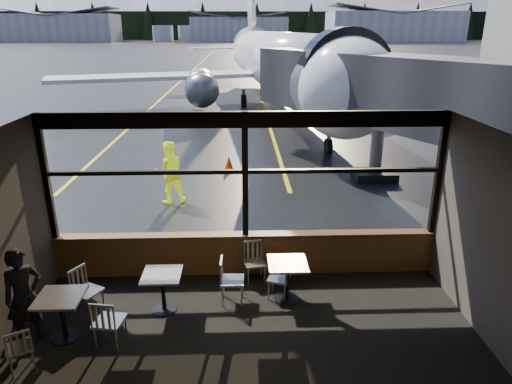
{
  "coord_description": "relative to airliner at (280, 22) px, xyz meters",
  "views": [
    {
      "loc": [
        -0.09,
        -8.73,
        5.01
      ],
      "look_at": [
        0.25,
        1.0,
        1.5
      ],
      "focal_mm": 32.0,
      "sensor_mm": 36.0,
      "label": 1
    }
  ],
  "objects": [
    {
      "name": "carpet_floor",
      "position": [
        -2.5,
        -24.62,
        -5.36
      ],
      "size": [
        8.0,
        6.0,
        0.01
      ],
      "primitive_type": "cube",
      "color": "black",
      "rests_on": "ground"
    },
    {
      "name": "mullion_centre",
      "position": [
        -2.5,
        -21.62,
        -3.17
      ],
      "size": [
        0.12,
        0.12,
        2.6
      ],
      "primitive_type": "cube",
      "color": "black",
      "rests_on": "ground"
    },
    {
      "name": "window_header",
      "position": [
        -2.5,
        -21.62,
        -2.02
      ],
      "size": [
        8.0,
        0.18,
        0.3
      ],
      "primitive_type": "cube",
      "color": "black",
      "rests_on": "ground"
    },
    {
      "name": "treeline",
      "position": [
        -2.5,
        188.38,
        0.63
      ],
      "size": [
        360.0,
        3.0,
        12.0
      ],
      "primitive_type": "cube",
      "color": "black",
      "rests_on": "ground_plane"
    },
    {
      "name": "ground_crew",
      "position": [
        -4.74,
        -17.23,
        -4.42
      ],
      "size": [
        1.1,
        0.97,
        1.89
      ],
      "primitive_type": "imported",
      "rotation": [
        0.0,
        0.0,
        3.47
      ],
      "color": "#BFF219",
      "rests_on": "ground_plane"
    },
    {
      "name": "cafe_table_mid",
      "position": [
        -4.06,
        -22.96,
        -4.98
      ],
      "size": [
        0.7,
        0.7,
        0.77
      ],
      "primitive_type": null,
      "color": "#9B948E",
      "rests_on": "carpet_floor"
    },
    {
      "name": "mullion_right",
      "position": [
        1.45,
        -21.62,
        -3.17
      ],
      "size": [
        0.12,
        0.12,
        2.6
      ],
      "primitive_type": "cube",
      "color": "black",
      "rests_on": "ground"
    },
    {
      "name": "ceiling",
      "position": [
        -2.5,
        -24.62,
        -1.87
      ],
      "size": [
        8.0,
        6.0,
        0.04
      ],
      "primitive_type": "cube",
      "color": "#38332D",
      "rests_on": "ground"
    },
    {
      "name": "window_sill",
      "position": [
        -2.5,
        -21.62,
        -4.92
      ],
      "size": [
        8.0,
        0.28,
        0.9
      ],
      "primitive_type": "cube",
      "color": "#523319",
      "rests_on": "ground"
    },
    {
      "name": "jet_bridge",
      "position": [
        1.1,
        -16.12,
        -3.08
      ],
      "size": [
        8.57,
        10.47,
        4.57
      ],
      "primitive_type": null,
      "color": "#2A2A2C",
      "rests_on": "ground_plane"
    },
    {
      "name": "chair_mid_s",
      "position": [
        -4.77,
        -23.95,
        -4.9
      ],
      "size": [
        0.59,
        0.59,
        0.94
      ],
      "primitive_type": null,
      "rotation": [
        0.0,
        0.0,
        -0.17
      ],
      "color": "beige",
      "rests_on": "carpet_floor"
    },
    {
      "name": "ground_plane",
      "position": [
        -2.5,
        98.38,
        -5.37
      ],
      "size": [
        520.0,
        520.0,
        0.0
      ],
      "primitive_type": "plane",
      "color": "black",
      "rests_on": "ground"
    },
    {
      "name": "cafe_table_near",
      "position": [
        -1.72,
        -22.69,
        -4.96
      ],
      "size": [
        0.74,
        0.74,
        0.82
      ],
      "primitive_type": null,
      "color": "#A7A29A",
      "rests_on": "carpet_floor"
    },
    {
      "name": "passenger",
      "position": [
        -6.19,
        -23.74,
        -4.52
      ],
      "size": [
        0.73,
        0.71,
        1.69
      ],
      "primitive_type": "imported",
      "rotation": [
        0.0,
        0.0,
        0.73
      ],
      "color": "black",
      "rests_on": "carpet_floor"
    },
    {
      "name": "fuel_tank_a",
      "position": [
        -32.5,
        160.38,
        -2.37
      ],
      "size": [
        8.0,
        8.0,
        6.0
      ],
      "primitive_type": "cylinder",
      "color": "silver",
      "rests_on": "ground_plane"
    },
    {
      "name": "hangar_left",
      "position": [
        -72.5,
        158.38,
        0.13
      ],
      "size": [
        45.0,
        18.0,
        11.0
      ],
      "primitive_type": null,
      "color": "silver",
      "rests_on": "ground_plane"
    },
    {
      "name": "window_transom",
      "position": [
        -2.5,
        -21.62,
        -3.07
      ],
      "size": [
        8.0,
        0.1,
        0.08
      ],
      "primitive_type": "cube",
      "color": "black",
      "rests_on": "ground"
    },
    {
      "name": "cone_nose",
      "position": [
        -3.03,
        -13.95,
        -5.11
      ],
      "size": [
        0.37,
        0.37,
        0.51
      ],
      "primitive_type": "cone",
      "color": "#EB5807",
      "rests_on": "ground_plane"
    },
    {
      "name": "fuel_tank_b",
      "position": [
        -22.5,
        160.38,
        -2.37
      ],
      "size": [
        8.0,
        8.0,
        6.0
      ],
      "primitive_type": "cylinder",
      "color": "silver",
      "rests_on": "ground_plane"
    },
    {
      "name": "chair_mid_w",
      "position": [
        -5.42,
        -23.02,
        -4.9
      ],
      "size": [
        0.69,
        0.69,
        0.92
      ],
      "primitive_type": null,
      "rotation": [
        0.0,
        0.0,
        -2.08
      ],
      "color": "#B1ADA0",
      "rests_on": "carpet_floor"
    },
    {
      "name": "chair_near_n",
      "position": [
        -2.32,
        -22.02,
        -4.92
      ],
      "size": [
        0.56,
        0.56,
        0.89
      ],
      "primitive_type": null,
      "rotation": [
        0.0,
        0.0,
        3.33
      ],
      "color": "#AAA59A",
      "rests_on": "carpet_floor"
    },
    {
      "name": "hangar_right",
      "position": [
        57.5,
        156.38,
        0.63
      ],
      "size": [
        50.0,
        20.0,
        12.0
      ],
      "primitive_type": null,
      "color": "silver",
      "rests_on": "ground_plane"
    },
    {
      "name": "cafe_table_left",
      "position": [
        -5.62,
        -23.71,
        -4.96
      ],
      "size": [
        0.74,
        0.74,
        0.82
      ],
      "primitive_type": null,
      "color": "gray",
      "rests_on": "carpet_floor"
    },
    {
      "name": "fuel_tank_c",
      "position": [
        -12.5,
        160.38,
        -2.37
      ],
      "size": [
        8.0,
        8.0,
        6.0
      ],
      "primitive_type": "cylinder",
      "color": "silver",
      "rests_on": "ground_plane"
    },
    {
      "name": "airliner",
      "position": [
        0.0,
        0.0,
        0.0
      ],
      "size": [
        32.55,
        37.8,
        10.73
      ],
      "primitive_type": null,
      "rotation": [
        0.0,
        0.0,
        0.1
      ],
      "color": "white",
      "rests_on": "ground_plane"
    },
    {
      "name": "mullion_left",
      "position": [
        -6.45,
        -21.62,
        -3.17
      ],
      "size": [
        0.12,
        0.12,
        2.6
      ],
      "primitive_type": "cube",
      "color": "black",
      "rests_on": "ground"
    },
    {
      "name": "chair_left_s",
      "position": [
        -6.01,
        -24.48,
        -4.97
      ],
      "size": [
        0.6,
        0.6,
        0.8
      ],
      "primitive_type": null,
      "rotation": [
        0.0,
        0.0,
        0.52
      ],
      "color": "beige",
      "rests_on": "carpet_floor"
    },
    {
      "name": "chair_near_e",
      "position": [
        -1.87,
        -22.59,
        -4.96
      ],
      "size": [
        0.57,
        0.57,
        0.82
      ],
      "primitive_type": null,
      "rotation": [
        0.0,
        0.0,
        1.25
      ],
      "color": "beige",
      "rests_on": "carpet_floor"
    },
    {
      "name": "chair_near_w",
      "position": [
        -2.77,
        -22.74,
        -4.9
      ],
      "size": [
        0.52,
        0.52,
        0.93
      ],
      "primitive_type": null,
      "rotation": [
        0.0,
        0.0,
        -1.6
      ],
      "color": "#BCB6AA",
      "rests_on": "carpet_floor"
    },
    {
      "name": "hangar_mid",
      "position": [
        -2.5,
        163.38,
        -0.37
      ],
      "size": [
        38.0,
        15.0,
        10.0
      ],
      "primitive_type": null,
      "color": "silver",
      "rests_on": "ground_plane"
    }
  ]
}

